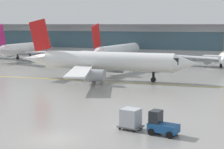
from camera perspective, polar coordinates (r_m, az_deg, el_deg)
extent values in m
plane|color=gray|center=(31.62, -9.18, -9.95)|extent=(400.00, 400.00, 0.00)
cube|color=yellow|center=(61.51, -1.32, -1.10)|extent=(109.92, 4.87, 0.01)
cube|color=#B2B7BC|center=(106.87, 12.03, 4.99)|extent=(202.03, 8.00, 9.00)
cube|color=#385666|center=(102.81, 11.72, 5.14)|extent=(193.95, 0.16, 5.04)
cube|color=slate|center=(105.26, 11.99, 7.56)|extent=(210.12, 11.00, 0.60)
cylinder|color=white|center=(104.01, -13.19, 4.06)|extent=(3.38, 21.12, 2.92)
cone|color=white|center=(114.61, -9.94, 4.49)|extent=(2.85, 3.57, 2.78)
cube|color=black|center=(112.54, -10.52, 4.60)|extent=(2.34, 2.68, 1.02)
cube|color=white|center=(106.81, -17.09, 3.58)|extent=(12.35, 5.74, 0.24)
cylinder|color=#999EA3|center=(106.54, -15.61, 3.19)|extent=(1.87, 3.14, 1.81)
cube|color=white|center=(98.82, -10.01, 3.49)|extent=(12.32, 6.20, 0.24)
cylinder|color=#999EA3|center=(101.17, -10.85, 3.10)|extent=(1.87, 3.14, 1.81)
cube|color=#B21E66|center=(93.93, -17.13, 5.94)|extent=(0.39, 3.95, 5.51)
cube|color=white|center=(93.14, -15.84, 3.81)|extent=(4.34, 2.16, 0.21)
cylinder|color=black|center=(110.48, -11.14, 3.17)|extent=(0.38, 0.38, 1.55)
cylinder|color=black|center=(110.52, -11.13, 2.97)|extent=(0.49, 0.78, 0.77)
cylinder|color=black|center=(103.80, -14.58, 2.77)|extent=(0.38, 0.38, 1.55)
cylinder|color=black|center=(103.84, -14.58, 2.55)|extent=(0.49, 0.78, 0.77)
cylinder|color=black|center=(101.69, -12.72, 2.72)|extent=(0.38, 0.38, 1.55)
cylinder|color=black|center=(101.72, -12.71, 2.51)|extent=(0.49, 0.78, 0.77)
cylinder|color=white|center=(91.53, 1.06, 3.78)|extent=(4.92, 21.38, 2.94)
cone|color=white|center=(102.89, 3.90, 4.22)|extent=(3.12, 3.78, 2.80)
cube|color=black|center=(100.69, 3.41, 4.35)|extent=(2.53, 2.85, 1.03)
cone|color=white|center=(79.93, -2.77, 3.17)|extent=(2.93, 4.92, 2.50)
cube|color=white|center=(93.41, -3.60, 3.35)|extent=(12.30, 7.01, 0.24)
cylinder|color=#999EA3|center=(93.48, -1.91, 2.86)|extent=(2.10, 3.27, 1.82)
cube|color=white|center=(87.14, 5.11, 3.00)|extent=(12.43, 4.96, 0.24)
cylinder|color=#999EA3|center=(89.28, 3.94, 2.61)|extent=(2.10, 3.27, 1.82)
cube|color=red|center=(80.53, -2.47, 6.04)|extent=(0.68, 3.98, 5.54)
cube|color=white|center=(82.06, -3.68, 3.59)|extent=(4.51, 2.48, 0.21)
cube|color=white|center=(80.05, -0.97, 3.50)|extent=(4.51, 2.48, 0.21)
cylinder|color=black|center=(98.50, 2.84, 2.75)|extent=(0.38, 0.38, 1.56)
cylinder|color=black|center=(98.53, 2.84, 2.52)|extent=(0.55, 0.82, 0.78)
cylinder|color=black|center=(91.00, -0.54, 2.33)|extent=(0.38, 0.38, 1.56)
cylinder|color=black|center=(91.04, -0.54, 2.09)|extent=(0.55, 0.82, 0.78)
cylinder|color=black|center=(89.34, 1.76, 2.22)|extent=(0.38, 0.38, 1.56)
cylinder|color=black|center=(89.38, 1.76, 1.98)|extent=(0.55, 0.82, 0.78)
cone|color=silver|center=(73.63, 17.19, 2.34)|extent=(2.73, 4.71, 2.42)
cube|color=silver|center=(85.49, 13.19, 2.68)|extent=(11.93, 6.53, 0.23)
cylinder|color=#999EA3|center=(86.39, 14.86, 2.15)|extent=(1.96, 3.13, 1.76)
cube|color=silver|center=(75.10, 15.73, 2.82)|extent=(4.31, 2.29, 0.20)
cylinder|color=black|center=(84.80, 16.72, 1.57)|extent=(0.37, 0.37, 1.51)
cylinder|color=black|center=(84.84, 16.71, 1.31)|extent=(0.51, 0.78, 0.75)
cylinder|color=white|center=(62.94, -0.67, 2.12)|extent=(23.11, 4.13, 3.19)
cone|color=white|center=(60.11, 11.57, 1.69)|extent=(3.95, 3.19, 3.03)
cube|color=black|center=(60.39, 9.17, 2.16)|extent=(2.97, 2.61, 1.12)
cone|color=white|center=(68.63, -11.89, 2.44)|extent=(5.22, 2.92, 2.71)
cube|color=white|center=(71.33, -0.04, 2.10)|extent=(6.03, 13.49, 0.26)
cylinder|color=#999EA3|center=(68.52, 0.42, 1.11)|extent=(3.46, 2.11, 1.97)
cube|color=white|center=(56.08, -5.11, 0.48)|extent=(7.00, 13.43, 0.26)
cylinder|color=#999EA3|center=(58.11, -2.82, -0.12)|extent=(3.46, 2.11, 1.97)
cube|color=red|center=(67.87, -11.23, 6.05)|extent=(4.32, 0.51, 6.01)
cube|color=white|center=(69.98, -9.95, 2.98)|extent=(2.44, 4.78, 0.23)
cube|color=white|center=(65.87, -11.84, 2.63)|extent=(2.44, 4.78, 0.23)
cylinder|color=black|center=(61.21, 6.51, -0.40)|extent=(0.41, 0.41, 1.69)
cylinder|color=black|center=(61.27, 6.50, -0.79)|extent=(0.87, 0.55, 0.85)
cylinder|color=black|center=(65.85, -1.62, 0.24)|extent=(0.41, 0.41, 1.69)
cylinder|color=black|center=(65.91, -1.62, -0.12)|extent=(0.87, 0.55, 0.85)
cylinder|color=black|center=(61.83, -2.94, -0.27)|extent=(0.41, 0.41, 1.69)
cylinder|color=black|center=(61.89, -2.94, -0.66)|extent=(0.87, 0.55, 0.85)
cube|color=#194C8C|center=(32.46, 8.08, -8.25)|extent=(2.83, 1.89, 0.70)
cube|color=#1E2328|center=(32.51, 6.89, -6.56)|extent=(1.13, 1.39, 1.10)
cylinder|color=black|center=(32.87, 9.93, -8.72)|extent=(0.63, 0.34, 0.60)
cylinder|color=black|center=(31.62, 8.99, -9.37)|extent=(0.63, 0.34, 0.60)
cylinder|color=black|center=(33.50, 7.20, -8.35)|extent=(0.63, 0.34, 0.60)
cylinder|color=black|center=(32.28, 6.16, -8.96)|extent=(0.63, 0.34, 0.60)
cube|color=#595B60|center=(33.93, 2.94, -8.12)|extent=(2.38, 1.99, 0.12)
cube|color=#B2B7C1|center=(33.70, 2.95, -6.71)|extent=(1.87, 1.79, 1.60)
cylinder|color=black|center=(34.24, 4.61, -8.28)|extent=(0.24, 0.14, 0.22)
cylinder|color=black|center=(33.05, 3.50, -8.87)|extent=(0.24, 0.14, 0.22)
cylinder|color=black|center=(34.91, 2.40, -7.94)|extent=(0.24, 0.14, 0.22)
cylinder|color=black|center=(33.74, 1.23, -8.50)|extent=(0.24, 0.14, 0.22)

